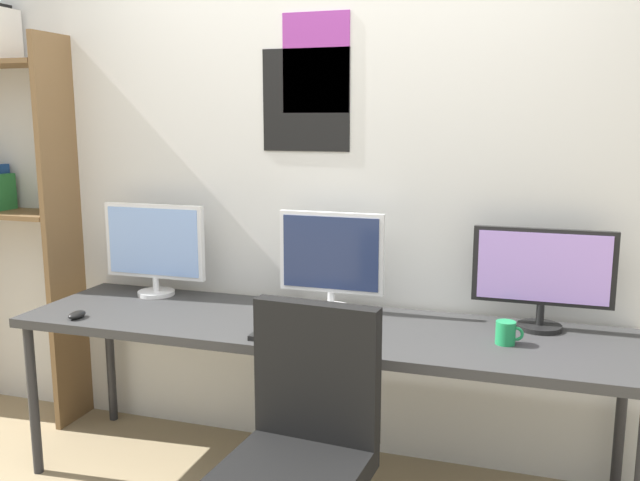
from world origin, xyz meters
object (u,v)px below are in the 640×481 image
coffee_mug (506,333)px  desk (316,334)px  computer_mouse (77,315)px  keyboard_main (298,338)px  monitor_right (543,273)px  monitor_center (331,258)px  monitor_left (154,246)px

coffee_mug → desk: bearing=178.2°
desk → computer_mouse: size_ratio=27.00×
desk → keyboard_main: keyboard_main is taller
monitor_right → computer_mouse: size_ratio=5.82×
keyboard_main → coffee_mug: size_ratio=3.54×
desk → monitor_right: (0.90, 0.21, 0.28)m
monitor_center → monitor_right: monitor_center is taller
computer_mouse → monitor_center: bearing=24.2°
desk → monitor_left: size_ratio=4.92×
computer_mouse → desk: bearing=13.5°
monitor_right → keyboard_main: bearing=-153.8°
coffee_mug → monitor_center: bearing=163.0°
desk → keyboard_main: size_ratio=6.92×
keyboard_main → coffee_mug: bearing=14.8°
monitor_left → computer_mouse: 0.52m
coffee_mug → keyboard_main: bearing=-165.2°
monitor_right → keyboard_main: 1.03m
coffee_mug → monitor_left: bearing=172.0°
desk → computer_mouse: bearing=-166.5°
keyboard_main → coffee_mug: coffee_mug is taller
monitor_right → keyboard_main: size_ratio=1.49×
monitor_left → monitor_right: monitor_left is taller
desk → monitor_right: size_ratio=4.64×
desk → keyboard_main: (0.00, -0.23, 0.06)m
desk → monitor_left: 0.97m
keyboard_main → computer_mouse: size_ratio=3.90×
monitor_right → computer_mouse: 1.98m
monitor_left → keyboard_main: monitor_left is taller
monitor_left → keyboard_main: (0.90, -0.44, -0.23)m
keyboard_main → monitor_left: bearing=153.8°
computer_mouse → keyboard_main: bearing=0.8°
monitor_center → coffee_mug: (0.78, -0.24, -0.20)m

